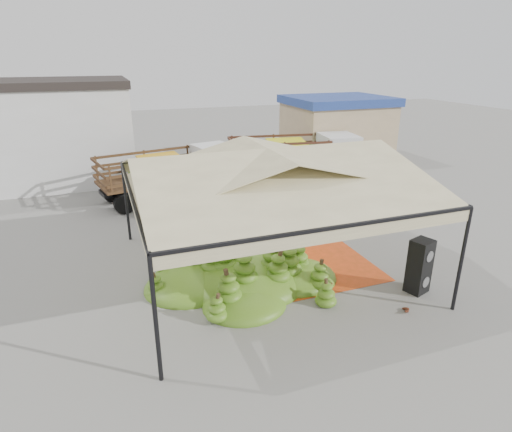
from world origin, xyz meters
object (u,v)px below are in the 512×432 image
object	(u,v)px
speaker_stack	(419,266)
vendor	(215,207)
banana_heap	(247,264)
truck_left	(176,169)
truck_right	(299,153)

from	to	relation	value
speaker_stack	vendor	size ratio (longest dim) A/B	0.96
banana_heap	speaker_stack	distance (m)	5.08
vendor	truck_left	bearing A→B (deg)	-80.20
speaker_stack	truck_left	xyz separation A→B (m)	(-5.05, 11.51, 0.59)
truck_left	banana_heap	bearing A→B (deg)	-100.32
banana_heap	truck_right	bearing A→B (deg)	57.24
truck_right	truck_left	bearing A→B (deg)	-164.31
vendor	truck_right	size ratio (longest dim) A/B	0.23
vendor	speaker_stack	bearing A→B (deg)	122.50
speaker_stack	vendor	bearing A→B (deg)	103.48
speaker_stack	truck_right	distance (m)	12.56
truck_right	banana_heap	bearing A→B (deg)	-114.16
banana_heap	truck_right	distance (m)	12.20
banana_heap	truck_right	xyz separation A→B (m)	(6.58, 10.23, 0.83)
speaker_stack	banana_heap	bearing A→B (deg)	136.62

